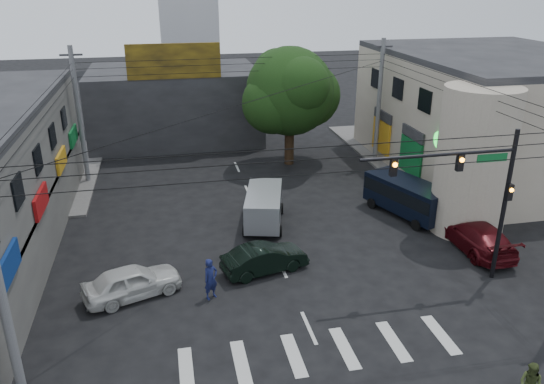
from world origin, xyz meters
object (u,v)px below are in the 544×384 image
object	(u,v)px
utility_pole_far_left	(80,117)
silver_minivan	(264,208)
white_compact	(132,282)
traffic_officer	(211,279)
dark_sedan	(265,258)
maroon_sedan	(476,236)
utility_pole_far_right	(379,103)
navy_van	(407,198)
street_tree	(290,92)
traffic_gantry	(474,185)

from	to	relation	value
utility_pole_far_left	silver_minivan	world-z (taller)	utility_pole_far_left
white_compact	traffic_officer	bearing A→B (deg)	-123.60
dark_sedan	traffic_officer	world-z (taller)	traffic_officer
white_compact	traffic_officer	xyz separation A→B (m)	(3.37, -0.85, 0.22)
maroon_sedan	dark_sedan	bearing A→B (deg)	0.09
dark_sedan	traffic_officer	size ratio (longest dim) A/B	2.30
utility_pole_far_right	white_compact	xyz separation A→B (m)	(-17.49, -15.16, -3.87)
dark_sedan	navy_van	world-z (taller)	navy_van
street_tree	traffic_officer	bearing A→B (deg)	-114.14
street_tree	utility_pole_far_right	size ratio (longest dim) A/B	0.95
navy_van	utility_pole_far_right	bearing A→B (deg)	-31.53
dark_sedan	silver_minivan	world-z (taller)	silver_minivan
street_tree	utility_pole_far_right	distance (m)	6.63
traffic_gantry	utility_pole_far_left	world-z (taller)	utility_pole_far_left
traffic_gantry	dark_sedan	world-z (taller)	traffic_gantry
utility_pole_far_right	silver_minivan	bearing A→B (deg)	-138.92
maroon_sedan	utility_pole_far_right	bearing A→B (deg)	-90.65
white_compact	street_tree	bearing A→B (deg)	-53.68
traffic_gantry	street_tree	bearing A→B (deg)	101.99
silver_minivan	navy_van	size ratio (longest dim) A/B	0.85
utility_pole_far_left	traffic_gantry	bearing A→B (deg)	-42.86
street_tree	traffic_gantry	bearing A→B (deg)	-78.01
traffic_gantry	maroon_sedan	size ratio (longest dim) A/B	1.38
utility_pole_far_left	white_compact	distance (m)	16.03
dark_sedan	white_compact	size ratio (longest dim) A/B	0.95
traffic_gantry	silver_minivan	bearing A→B (deg)	134.27
silver_minivan	white_compact	bearing A→B (deg)	144.92
traffic_officer	street_tree	bearing A→B (deg)	34.05
traffic_officer	dark_sedan	bearing A→B (deg)	1.04
dark_sedan	maroon_sedan	bearing A→B (deg)	-104.49
dark_sedan	traffic_gantry	bearing A→B (deg)	-121.91
utility_pole_far_right	dark_sedan	bearing A→B (deg)	-128.63
silver_minivan	dark_sedan	bearing A→B (deg)	-176.36
utility_pole_far_left	white_compact	bearing A→B (deg)	-76.97
maroon_sedan	traffic_officer	distance (m)	13.98
traffic_gantry	white_compact	bearing A→B (deg)	172.89
street_tree	silver_minivan	size ratio (longest dim) A/B	1.78
street_tree	white_compact	distance (m)	20.11
dark_sedan	silver_minivan	xyz separation A→B (m)	(0.97, 5.16, 0.30)
white_compact	traffic_officer	distance (m)	3.49
silver_minivan	traffic_officer	world-z (taller)	silver_minivan
street_tree	maroon_sedan	xyz separation A→B (m)	(6.26, -15.28, -4.72)
traffic_officer	maroon_sedan	bearing A→B (deg)	-24.72
maroon_sedan	traffic_officer	size ratio (longest dim) A/B	2.75
street_tree	dark_sedan	bearing A→B (deg)	-107.75
traffic_gantry	silver_minivan	xyz separation A→B (m)	(-7.73, 7.93, -3.85)
street_tree	traffic_officer	size ratio (longest dim) A/B	4.59
utility_pole_far_left	silver_minivan	distance (m)	14.41
maroon_sedan	navy_van	bearing A→B (deg)	-69.95
silver_minivan	traffic_officer	bearing A→B (deg)	166.10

